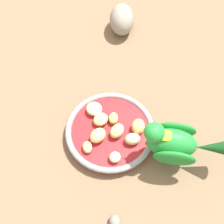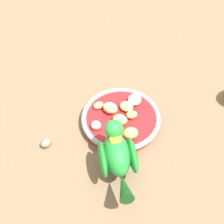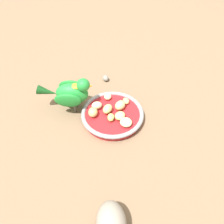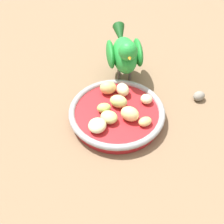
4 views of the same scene
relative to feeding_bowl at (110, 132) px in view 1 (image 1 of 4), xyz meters
name	(u,v)px [view 1 (image 1 of 4)]	position (x,y,z in m)	size (l,w,h in m)	color
ground_plane	(104,145)	(-0.01, 0.02, -0.02)	(4.00, 4.00, 0.00)	#7A6047
feeding_bowl	(110,132)	(0.00, 0.00, 0.00)	(0.20, 0.20, 0.03)	#AD1E23
apple_piece_0	(116,129)	(-0.01, -0.01, 0.02)	(0.04, 0.03, 0.03)	#C6D17A
apple_piece_1	(113,118)	(0.02, -0.02, 0.02)	(0.03, 0.02, 0.02)	#B2CC66
apple_piece_2	(101,119)	(0.03, 0.01, 0.02)	(0.04, 0.03, 0.02)	#C6D17A
apple_piece_3	(133,139)	(-0.05, -0.03, 0.02)	(0.03, 0.03, 0.03)	beige
apple_piece_4	(138,126)	(-0.03, -0.06, 0.02)	(0.04, 0.03, 0.03)	tan
apple_piece_5	(116,157)	(-0.06, 0.02, 0.02)	(0.03, 0.02, 0.02)	beige
apple_piece_6	(98,135)	(0.00, 0.03, 0.02)	(0.04, 0.03, 0.03)	#E5C67F
apple_piece_7	(94,109)	(0.06, 0.01, 0.02)	(0.04, 0.04, 0.02)	beige
apple_piece_8	(88,148)	(-0.02, 0.06, 0.01)	(0.03, 0.02, 0.02)	tan
parrot	(173,143)	(-0.11, -0.09, 0.06)	(0.14, 0.16, 0.13)	#59544C
rock_large	(122,19)	(0.27, -0.19, 0.02)	(0.09, 0.07, 0.07)	gray
pebble_0	(115,222)	(-0.17, 0.09, 0.00)	(0.03, 0.02, 0.02)	gray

